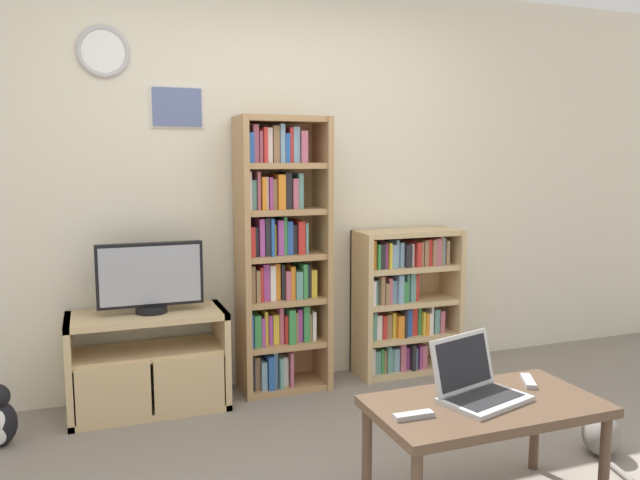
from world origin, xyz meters
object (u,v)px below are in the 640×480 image
(television, at_px, (150,278))
(remote_near_laptop, at_px, (528,381))
(tv_stand, at_px, (149,362))
(coffee_table, at_px, (485,414))
(bookshelf_short, at_px, (402,301))
(cat, at_px, (601,433))
(bookshelf_tall, at_px, (278,256))
(remote_far_from_laptop, at_px, (414,415))
(laptop, at_px, (476,384))

(television, xyz_separation_m, remote_near_laptop, (1.49, -1.47, -0.30))
(tv_stand, bearing_deg, coffee_table, -52.40)
(bookshelf_short, xyz_separation_m, remote_near_laptop, (-0.19, -1.55, -0.01))
(television, xyz_separation_m, cat, (2.04, -1.36, -0.68))
(cat, bearing_deg, tv_stand, -178.27)
(television, relative_size, bookshelf_tall, 0.35)
(bookshelf_short, distance_m, remote_near_laptop, 1.56)
(television, distance_m, coffee_table, 2.01)
(tv_stand, xyz_separation_m, coffee_table, (1.21, -1.57, 0.13))
(television, relative_size, coffee_table, 0.62)
(remote_near_laptop, distance_m, remote_far_from_laptop, 0.68)
(laptop, height_order, remote_near_laptop, laptop)
(bookshelf_tall, bearing_deg, remote_far_from_laptop, -88.87)
(tv_stand, height_order, cat, tv_stand)
(remote_near_laptop, bearing_deg, television, -16.93)
(coffee_table, xyz_separation_m, cat, (0.85, 0.22, -0.31))
(bookshelf_tall, bearing_deg, laptop, -76.96)
(remote_far_from_laptop, bearing_deg, remote_near_laptop, -75.31)
(laptop, bearing_deg, tv_stand, 111.63)
(bookshelf_tall, relative_size, remote_near_laptop, 10.64)
(remote_near_laptop, bearing_deg, coffee_table, 48.06)
(bookshelf_tall, relative_size, cat, 3.96)
(laptop, bearing_deg, bookshelf_short, 56.09)
(tv_stand, relative_size, cat, 2.06)
(remote_near_laptop, xyz_separation_m, remote_far_from_laptop, (-0.66, -0.15, 0.00))
(bookshelf_short, relative_size, cat, 2.27)
(tv_stand, distance_m, remote_far_from_laptop, 1.83)
(television, bearing_deg, remote_far_from_laptop, -63.00)
(laptop, bearing_deg, cat, -5.36)
(cat, bearing_deg, bookshelf_short, 139.05)
(remote_near_laptop, bearing_deg, bookshelf_tall, -38.07)
(coffee_table, bearing_deg, remote_near_laptop, 20.40)
(coffee_table, bearing_deg, laptop, 110.74)
(coffee_table, bearing_deg, bookshelf_tall, 103.27)
(laptop, bearing_deg, television, 110.83)
(bookshelf_tall, bearing_deg, tv_stand, -173.95)
(tv_stand, height_order, laptop, laptop)
(television, height_order, bookshelf_short, television)
(tv_stand, xyz_separation_m, cat, (2.06, -1.35, -0.18))
(bookshelf_short, xyz_separation_m, cat, (0.36, -1.45, -0.39))
(bookshelf_short, bearing_deg, bookshelf_tall, -179.65)
(remote_far_from_laptop, bearing_deg, bookshelf_short, -24.83)
(coffee_table, distance_m, cat, 0.93)
(tv_stand, relative_size, coffee_table, 0.94)
(bookshelf_short, relative_size, remote_near_laptop, 6.10)
(bookshelf_short, distance_m, remote_far_from_laptop, 1.90)
(remote_far_from_laptop, xyz_separation_m, cat, (1.21, 0.26, -0.38))
(laptop, relative_size, remote_near_laptop, 2.55)
(television, xyz_separation_m, bookshelf_short, (1.67, 0.08, -0.29))
(cat, bearing_deg, remote_far_from_laptop, -133.01)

